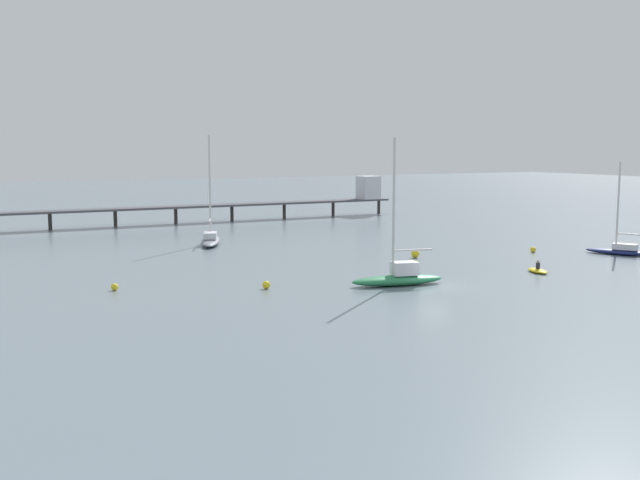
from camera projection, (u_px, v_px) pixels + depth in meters
ground_plane at (435, 286)px, 59.04m from camera, size 400.00×400.00×0.00m
pier at (268, 199)px, 113.14m from camera, size 62.45×3.32×6.29m
sailboat_gray at (211, 238)px, 84.28m from camera, size 5.28×9.13×12.42m
sailboat_navy at (620, 249)px, 76.07m from camera, size 4.62×6.73×9.53m
sailboat_green at (399, 276)px, 59.37m from camera, size 7.95×3.42×11.81m
dinghy_yellow at (538, 270)px, 65.36m from camera, size 1.81×2.86×1.14m
mooring_buoy_inner at (415, 254)px, 74.03m from camera, size 0.82×0.82×0.82m
mooring_buoy_outer at (266, 285)px, 57.91m from camera, size 0.63×0.63×0.63m
mooring_buoy_near at (115, 287)px, 57.23m from camera, size 0.56×0.56×0.56m
mooring_buoy_far at (533, 250)px, 77.82m from camera, size 0.60×0.60×0.60m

